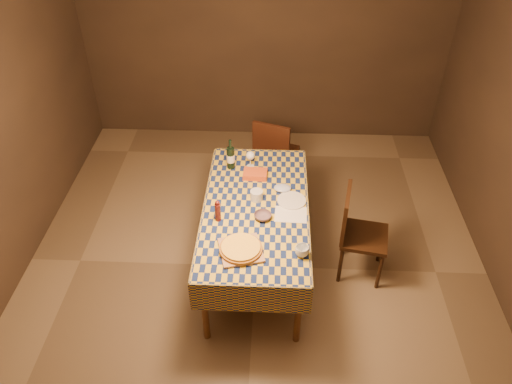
% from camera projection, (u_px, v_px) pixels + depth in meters
% --- Properties ---
extents(room, '(5.00, 5.10, 2.70)m').
position_uv_depth(room, '(256.00, 153.00, 4.08)').
color(room, brown).
rests_on(room, ground).
extents(dining_table, '(0.94, 1.84, 0.77)m').
position_uv_depth(dining_table, '(256.00, 213.00, 4.49)').
color(dining_table, brown).
rests_on(dining_table, ground).
extents(cutting_board, '(0.40, 0.40, 0.02)m').
position_uv_depth(cutting_board, '(241.00, 250.00, 4.00)').
color(cutting_board, '#A0704B').
rests_on(cutting_board, dining_table).
extents(pizza, '(0.41, 0.41, 0.03)m').
position_uv_depth(pizza, '(241.00, 248.00, 3.99)').
color(pizza, '#905718').
rests_on(pizza, cutting_board).
extents(pepper_mill, '(0.05, 0.05, 0.21)m').
position_uv_depth(pepper_mill, '(218.00, 211.00, 4.24)').
color(pepper_mill, '#4D1412').
rests_on(pepper_mill, dining_table).
extents(bowl, '(0.16, 0.16, 0.05)m').
position_uv_depth(bowl, '(263.00, 216.00, 4.31)').
color(bowl, '#59434B').
rests_on(bowl, dining_table).
extents(wine_glass, '(0.09, 0.09, 0.17)m').
position_uv_depth(wine_glass, '(250.00, 156.00, 4.85)').
color(wine_glass, silver).
rests_on(wine_glass, dining_table).
extents(wine_bottle, '(0.09, 0.09, 0.32)m').
position_uv_depth(wine_bottle, '(231.00, 157.00, 4.84)').
color(wine_bottle, black).
rests_on(wine_bottle, dining_table).
extents(deli_tub, '(0.15, 0.15, 0.09)m').
position_uv_depth(deli_tub, '(257.00, 195.00, 4.50)').
color(deli_tub, '#B8BCBF').
rests_on(deli_tub, dining_table).
extents(takeout_container, '(0.23, 0.17, 0.06)m').
position_uv_depth(takeout_container, '(255.00, 174.00, 4.78)').
color(takeout_container, '#B84518').
rests_on(takeout_container, dining_table).
extents(white_plate, '(0.30, 0.30, 0.01)m').
position_uv_depth(white_plate, '(292.00, 201.00, 4.50)').
color(white_plate, silver).
rests_on(white_plate, dining_table).
extents(tumbler, '(0.13, 0.13, 0.09)m').
position_uv_depth(tumbler, '(302.00, 251.00, 3.95)').
color(tumbler, silver).
rests_on(tumbler, dining_table).
extents(flour_patch, '(0.29, 0.22, 0.00)m').
position_uv_depth(flour_patch, '(291.00, 214.00, 4.36)').
color(flour_patch, silver).
rests_on(flour_patch, dining_table).
extents(flour_bag, '(0.18, 0.15, 0.05)m').
position_uv_depth(flour_bag, '(283.00, 188.00, 4.62)').
color(flour_bag, '#A1ADCF').
rests_on(flour_bag, dining_table).
extents(chair_far, '(0.54, 0.54, 0.93)m').
position_uv_depth(chair_far, '(274.00, 151.00, 5.58)').
color(chair_far, black).
rests_on(chair_far, ground).
extents(chair_right, '(0.50, 0.49, 0.93)m').
position_uv_depth(chair_right, '(356.00, 230.00, 4.57)').
color(chair_right, black).
rests_on(chair_right, ground).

